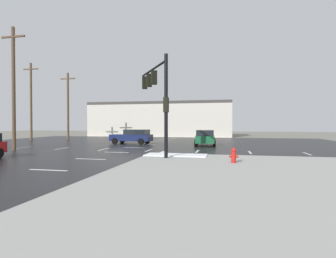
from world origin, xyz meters
TOP-DOWN VIEW (x-y plane):
  - ground_plane at (0.00, 0.00)m, footprint 120.00×120.00m
  - road_asphalt at (0.00, 0.00)m, footprint 44.00×44.00m
  - snow_strip_curbside at (5.00, -4.00)m, footprint 4.00×1.60m
  - lane_markings at (1.20, -1.38)m, footprint 36.15×36.15m
  - traffic_signal_mast at (3.70, -3.88)m, footprint 3.06×4.74m
  - fire_hydrant at (8.55, -6.63)m, footprint 0.48×0.26m
  - strip_building_background at (-3.37, 26.70)m, footprint 25.54×8.00m
  - sedan_navy at (-1.73, 6.57)m, footprint 4.64×2.31m
  - sedan_green at (6.22, 5.92)m, footprint 2.19×4.61m
  - utility_pole_mid at (-8.97, -2.17)m, footprint 2.20×0.28m
  - utility_pole_far at (-16.67, 9.21)m, footprint 2.20×0.28m
  - utility_pole_distant at (-13.00, 11.86)m, footprint 2.20×0.28m

SIDE VIEW (x-z plane):
  - ground_plane at x=0.00m, z-range 0.00..0.00m
  - road_asphalt at x=0.00m, z-range 0.00..0.02m
  - lane_markings at x=1.20m, z-range 0.02..0.03m
  - snow_strip_curbside at x=5.00m, z-range 0.14..0.20m
  - fire_hydrant at x=8.55m, z-range 0.14..0.93m
  - sedan_navy at x=-1.73m, z-range 0.06..1.64m
  - sedan_green at x=6.22m, z-range 0.06..1.64m
  - strip_building_background at x=-3.37m, z-range 0.00..6.15m
  - traffic_signal_mast at x=3.70m, z-range 1.32..7.58m
  - utility_pole_distant at x=-13.00m, z-range 0.21..9.46m
  - utility_pole_far at x=-16.67m, z-range 0.22..10.41m
  - utility_pole_mid at x=-8.97m, z-range 0.22..10.41m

